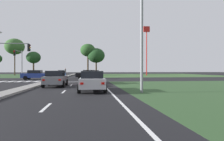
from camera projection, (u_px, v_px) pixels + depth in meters
The scene contains 30 objects.
ground_plane at pixel (56, 79), 32.51m from camera, with size 200.00×200.00×0.00m, color black.
grass_verge_far_right at pixel (155, 75), 59.87m from camera, with size 35.00×35.00×0.01m, color #385B2D.
median_island_near at pixel (12, 92), 13.65m from camera, with size 1.20×22.00×0.14m, color gray.
median_island_far at pixel (70, 75), 57.33m from camera, with size 1.20×36.00×0.14m, color gray.
lane_dash_near at pixel (46, 107), 8.33m from camera, with size 0.14×2.00×0.01m, color silver.
lane_dash_second at pixel (64, 92), 14.28m from camera, with size 0.14×2.00×0.01m, color silver.
lane_dash_third at pixel (71, 85), 20.24m from camera, with size 0.14×2.00×0.01m, color silver.
edge_line_right at pixel (108, 90), 15.45m from camera, with size 0.14×24.00×0.01m, color silver.
stop_bar_near at pixel (77, 82), 26.01m from camera, with size 6.40×0.50×0.01m, color silver.
crosswalk_bar_near at pixel (2, 82), 26.59m from camera, with size 0.70×2.80×0.01m, color silver.
crosswalk_bar_second at pixel (11, 82), 26.72m from camera, with size 0.70×2.80×0.01m, color silver.
crosswalk_bar_third at pixel (20, 81), 26.86m from camera, with size 0.70×2.80×0.01m, color silver.
crosswalk_bar_fourth at pixel (28, 81), 27.00m from camera, with size 0.70×2.80×0.01m, color silver.
crosswalk_bar_fifth at pixel (37, 81), 27.13m from camera, with size 0.70×2.80×0.01m, color silver.
crosswalk_bar_sixth at pixel (46, 81), 27.27m from camera, with size 0.70×2.80×0.01m, color silver.
car_blue_near at pixel (36, 75), 32.03m from camera, with size 4.44×2.06×1.55m.
car_navy_second at pixel (61, 73), 55.03m from camera, with size 2.04×4.48×1.51m.
car_maroon_third at pixel (91, 77), 23.21m from camera, with size 2.08×4.30×1.56m.
car_grey_fourth at pixel (56, 78), 18.82m from camera, with size 1.99×4.25×1.52m.
car_black_fifth at pixel (88, 74), 35.26m from camera, with size 4.23×1.97×1.58m.
car_silver_sixth at pixel (92, 81), 14.78m from camera, with size 1.99×4.54×1.51m.
traffic_signal_near_left at pixel (4, 54), 25.29m from camera, with size 5.47×0.32×5.28m.
traffic_signal_far_left at pixel (19, 59), 36.63m from camera, with size 0.32×4.20×5.33m.
street_lamp_near at pixel (143, 13), 13.51m from camera, with size 0.76×2.21×9.90m.
pedestrian_at_median at pixel (65, 71), 45.26m from camera, with size 0.34×0.34×1.87m.
fastfood_pole_sign at pixel (147, 40), 55.75m from camera, with size 1.80×0.40×13.98m.
treeline_second at pixel (15, 47), 55.78m from camera, with size 5.33×5.33×10.51m.
treeline_third at pixel (34, 58), 55.97m from camera, with size 3.95×3.95×6.82m.
treeline_fourth at pixel (88, 50), 61.84m from camera, with size 4.71×4.71×9.81m.
treeline_fifth at pixel (96, 56), 61.77m from camera, with size 5.41×5.41×8.43m.
Camera 1 is at (5.29, -3.37, 1.59)m, focal length 31.47 mm.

